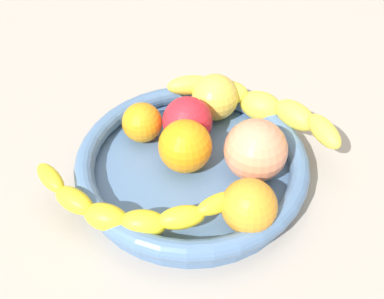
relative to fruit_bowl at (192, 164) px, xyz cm
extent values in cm
cube|color=#A39B92|center=(0.00, 0.00, -3.66)|extent=(120.00, 120.00, 3.00)
cylinder|color=#4E719E|center=(0.00, 0.00, -1.30)|extent=(27.81, 27.81, 1.71)
torus|color=#4E719E|center=(0.00, 0.00, 0.79)|extent=(29.55, 29.55, 2.49)
ellipsoid|color=yellow|center=(8.61, -14.81, 2.80)|extent=(4.84, 5.54, 2.14)
ellipsoid|color=yellow|center=(10.61, -11.08, 2.16)|extent=(4.29, 5.87, 2.60)
ellipsoid|color=yellow|center=(11.55, -6.97, 1.51)|extent=(3.53, 5.55, 3.06)
ellipsoid|color=yellow|center=(11.38, -2.74, 1.51)|extent=(3.93, 5.75, 3.06)
ellipsoid|color=yellow|center=(10.09, 1.28, 2.16)|extent=(4.62, 5.90, 2.60)
ellipsoid|color=yellow|center=(7.79, 4.82, 2.80)|extent=(5.07, 5.41, 2.14)
ellipsoid|color=yellow|center=(-5.60, 15.62, 4.00)|extent=(6.74, 5.81, 2.71)
ellipsoid|color=yellow|center=(-9.34, 11.96, 2.81)|extent=(6.49, 7.13, 3.44)
ellipsoid|color=yellow|center=(-11.64, 7.25, 1.63)|extent=(5.77, 7.23, 4.17)
ellipsoid|color=yellow|center=(-12.23, 2.05, 2.81)|extent=(3.80, 6.50, 3.44)
ellipsoid|color=yellow|center=(-11.04, -3.04, 4.00)|extent=(4.96, 6.87, 2.71)
sphere|color=orange|center=(0.34, -0.87, 2.92)|extent=(6.75, 6.75, 6.75)
sphere|color=orange|center=(7.27, 8.17, 2.68)|extent=(6.27, 6.27, 6.27)
sphere|color=orange|center=(-3.74, -7.75, 2.25)|extent=(5.41, 5.41, 5.41)
sphere|color=red|center=(-4.69, -1.74, 2.87)|extent=(6.65, 6.65, 6.65)
sphere|color=#EF926B|center=(-0.79, 7.74, 3.44)|extent=(7.78, 7.78, 7.78)
sphere|color=yellow|center=(-10.65, 0.77, 2.83)|extent=(6.56, 6.56, 6.56)
camera|label=1|loc=(37.85, 9.06, 40.86)|focal=41.19mm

